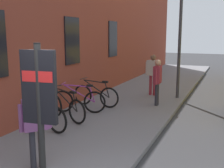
% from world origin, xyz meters
% --- Properties ---
extents(ground, '(60.00, 60.00, 0.00)m').
position_xyz_m(ground, '(6.00, -1.00, 0.00)').
color(ground, '#2D2D30').
extents(sidewalk_pavement, '(24.00, 3.50, 0.12)m').
position_xyz_m(sidewalk_pavement, '(8.00, 1.75, 0.06)').
color(sidewalk_pavement, slate).
rests_on(sidewalk_pavement, ground).
extents(station_facade, '(22.00, 0.65, 7.32)m').
position_xyz_m(station_facade, '(8.99, 3.80, 3.66)').
color(station_facade, brown).
rests_on(station_facade, ground).
extents(bicycle_far_end, '(0.56, 1.74, 0.97)m').
position_xyz_m(bicycle_far_end, '(2.98, 2.86, 0.51)').
color(bicycle_far_end, black).
rests_on(bicycle_far_end, sidewalk_pavement).
extents(bicycle_under_window, '(0.69, 1.70, 0.97)m').
position_xyz_m(bicycle_under_window, '(3.89, 2.76, 0.51)').
color(bicycle_under_window, black).
rests_on(bicycle_under_window, sidewalk_pavement).
extents(bicycle_leaning_wall, '(0.66, 1.71, 0.97)m').
position_xyz_m(bicycle_leaning_wall, '(4.74, 2.82, 0.51)').
color(bicycle_leaning_wall, black).
rests_on(bicycle_leaning_wall, sidewalk_pavement).
extents(bicycle_by_door, '(0.48, 1.77, 0.97)m').
position_xyz_m(bicycle_by_door, '(5.68, 2.68, 0.51)').
color(bicycle_by_door, black).
rests_on(bicycle_by_door, sidewalk_pavement).
extents(transit_info_sign, '(0.16, 0.56, 2.40)m').
position_xyz_m(transit_info_sign, '(0.47, 0.94, 1.72)').
color(transit_info_sign, black).
rests_on(transit_info_sign, sidewalk_pavement).
extents(pedestrian_by_facade, '(0.49, 0.46, 1.57)m').
position_xyz_m(pedestrian_by_facade, '(1.17, 1.62, 1.08)').
color(pedestrian_by_facade, '#26262D').
rests_on(pedestrian_by_facade, sidewalk_pavement).
extents(pedestrian_near_bus, '(0.62, 0.26, 1.63)m').
position_xyz_m(pedestrian_near_bus, '(6.69, 0.76, 1.12)').
color(pedestrian_near_bus, '#26262D').
rests_on(pedestrian_near_bus, sidewalk_pavement).
extents(pedestrian_crossing_street, '(0.29, 0.64, 1.69)m').
position_xyz_m(pedestrian_crossing_street, '(8.22, 1.34, 1.15)').
color(pedestrian_crossing_street, maroon).
rests_on(pedestrian_crossing_street, sidewalk_pavement).
extents(street_lamp, '(0.28, 0.28, 5.60)m').
position_xyz_m(street_lamp, '(8.19, 0.30, 3.41)').
color(street_lamp, '#333338').
rests_on(street_lamp, sidewalk_pavement).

